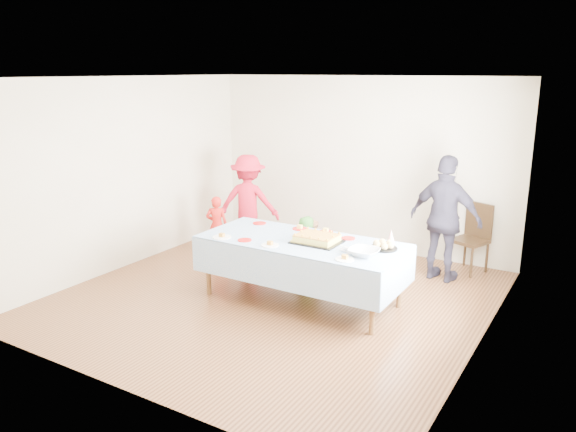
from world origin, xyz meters
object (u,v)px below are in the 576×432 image
object	(u,v)px
party_table	(301,245)
birthday_cake	(317,239)
adult_left	(248,202)
dining_chair	(473,234)

from	to	relation	value
party_table	birthday_cake	size ratio (longest dim) A/B	4.46
party_table	adult_left	world-z (taller)	adult_left
party_table	dining_chair	bearing A→B (deg)	54.87
birthday_cake	dining_chair	bearing A→B (deg)	58.42
party_table	adult_left	size ratio (longest dim) A/B	1.66
party_table	dining_chair	xyz separation A→B (m)	(1.54, 2.19, -0.18)
adult_left	party_table	bearing A→B (deg)	121.33
dining_chair	birthday_cake	bearing A→B (deg)	-100.40
dining_chair	party_table	bearing A→B (deg)	-103.95
party_table	dining_chair	size ratio (longest dim) A/B	2.56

